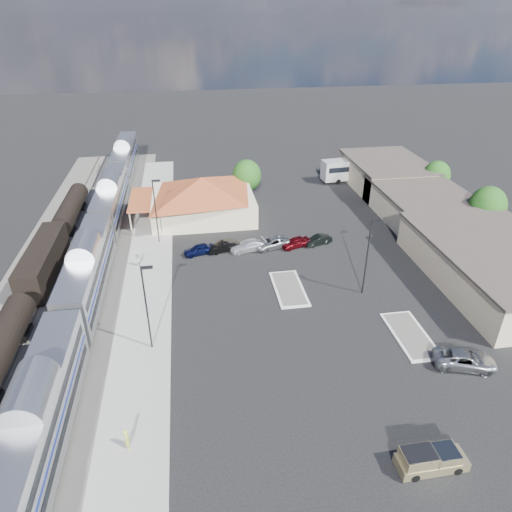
{
  "coord_description": "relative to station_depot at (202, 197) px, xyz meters",
  "views": [
    {
      "loc": [
        -6.4,
        -40.56,
        28.64
      ],
      "look_at": [
        0.7,
        5.32,
        2.8
      ],
      "focal_mm": 32.0,
      "sensor_mm": 36.0,
      "label": 1
    }
  ],
  "objects": [
    {
      "name": "person_a",
      "position": [
        -7.64,
        -41.03,
        -2.06
      ],
      "size": [
        0.59,
        0.74,
        1.78
      ],
      "primitive_type": "imported",
      "rotation": [
        0.0,
        0.0,
        1.86
      ],
      "color": "#C6D342",
      "rests_on": "platform"
    },
    {
      "name": "freight_cars",
      "position": [
        -19.44,
        -14.76,
        -1.21
      ],
      "size": [
        2.8,
        46.0,
        4.0
      ],
      "color": "black",
      "rests_on": "ground"
    },
    {
      "name": "suv",
      "position": [
        21.36,
        -36.75,
        -2.37
      ],
      "size": [
        5.99,
        4.05,
        1.53
      ],
      "primitive_type": "imported",
      "rotation": [
        0.0,
        0.0,
        1.27
      ],
      "color": "#93969A",
      "rests_on": "ground"
    },
    {
      "name": "tree_east_b",
      "position": [
        38.56,
        -12.0,
        1.09
      ],
      "size": [
        4.94,
        4.94,
        6.96
      ],
      "color": "#382314",
      "rests_on": "ground"
    },
    {
      "name": "parked_car_c",
      "position": [
        5.2,
        -12.06,
        -2.44
      ],
      "size": [
        5.1,
        2.93,
        1.39
      ],
      "primitive_type": "imported",
      "rotation": [
        0.0,
        0.0,
        -1.35
      ],
      "color": "silver",
      "rests_on": "ground"
    },
    {
      "name": "buildings_east",
      "position": [
        32.56,
        -9.72,
        -0.86
      ],
      "size": [
        14.4,
        51.4,
        4.8
      ],
      "color": "#C6B28C",
      "rests_on": "ground"
    },
    {
      "name": "tree_depot",
      "position": [
        7.56,
        6.0,
        0.89
      ],
      "size": [
        4.71,
        4.71,
        6.63
      ],
      "color": "#382314",
      "rests_on": "ground"
    },
    {
      "name": "parked_car_e",
      "position": [
        11.6,
        -12.06,
        -2.44
      ],
      "size": [
        4.38,
        2.86,
        1.39
      ],
      "primitive_type": "imported",
      "rotation": [
        0.0,
        0.0,
        -1.24
      ],
      "color": "maroon",
      "rests_on": "ground"
    },
    {
      "name": "passenger_train",
      "position": [
        -13.44,
        -19.51,
        -0.26
      ],
      "size": [
        3.0,
        104.0,
        5.55
      ],
      "color": "silver",
      "rests_on": "ground"
    },
    {
      "name": "parked_car_b",
      "position": [
        2.0,
        -11.76,
        -2.44
      ],
      "size": [
        4.46,
        2.48,
        1.39
      ],
      "primitive_type": "imported",
      "rotation": [
        0.0,
        0.0,
        -1.32
      ],
      "color": "black",
      "rests_on": "ground"
    },
    {
      "name": "platform",
      "position": [
        -7.44,
        -18.0,
        -3.04
      ],
      "size": [
        5.5,
        92.0,
        0.18
      ],
      "primitive_type": "cube",
      "color": "gray",
      "rests_on": "ground"
    },
    {
      "name": "lamp_plat_n",
      "position": [
        -6.34,
        -8.0,
        2.21
      ],
      "size": [
        1.08,
        0.25,
        9.0
      ],
      "color": "black",
      "rests_on": "ground"
    },
    {
      "name": "coach_bus",
      "position": [
        28.34,
        12.0,
        -0.82
      ],
      "size": [
        12.7,
        3.97,
        4.01
      ],
      "rotation": [
        0.0,
        0.0,
        1.67
      ],
      "color": "silver",
      "rests_on": "ground"
    },
    {
      "name": "parked_car_a",
      "position": [
        -1.2,
        -12.06,
        -2.45
      ],
      "size": [
        4.31,
        2.63,
        1.37
      ],
      "primitive_type": "imported",
      "rotation": [
        0.0,
        0.0,
        -1.3
      ],
      "color": "#0C123C",
      "rests_on": "ground"
    },
    {
      "name": "lamp_plat_s",
      "position": [
        -6.34,
        -30.0,
        2.21
      ],
      "size": [
        1.08,
        0.25,
        9.0
      ],
      "color": "black",
      "rests_on": "ground"
    },
    {
      "name": "station_depot",
      "position": [
        0.0,
        0.0,
        0.0
      ],
      "size": [
        18.35,
        12.24,
        6.2
      ],
      "color": "beige",
      "rests_on": "ground"
    },
    {
      "name": "traffic_island_north",
      "position": [
        18.56,
        -32.0,
        -3.03
      ],
      "size": [
        3.3,
        7.5,
        0.21
      ],
      "color": "silver",
      "rests_on": "ground"
    },
    {
      "name": "pickup_truck",
      "position": [
        13.48,
        -45.85,
        -2.33
      ],
      "size": [
        4.94,
        1.91,
        1.7
      ],
      "rotation": [
        0.0,
        0.0,
        1.58
      ],
      "color": "tan",
      "rests_on": "ground"
    },
    {
      "name": "tree_east_c",
      "position": [
        38.56,
        2.0,
        0.63
      ],
      "size": [
        4.41,
        4.41,
        6.21
      ],
      "color": "#382314",
      "rests_on": "ground"
    },
    {
      "name": "lamp_lot",
      "position": [
        16.66,
        -24.0,
        2.21
      ],
      "size": [
        1.08,
        0.25,
        9.0
      ],
      "color": "black",
      "rests_on": "ground"
    },
    {
      "name": "ground",
      "position": [
        4.56,
        -24.0,
        -3.13
      ],
      "size": [
        280.0,
        280.0,
        0.0
      ],
      "primitive_type": "plane",
      "color": "black",
      "rests_on": "ground"
    },
    {
      "name": "railbed",
      "position": [
        -16.44,
        -16.0,
        -3.07
      ],
      "size": [
        16.0,
        100.0,
        0.12
      ],
      "primitive_type": "cube",
      "color": "#4C4944",
      "rests_on": "ground"
    },
    {
      "name": "parked_car_d",
      "position": [
        8.4,
        -11.76,
        -2.43
      ],
      "size": [
        5.52,
        3.6,
        1.41
      ],
      "primitive_type": "imported",
      "rotation": [
        0.0,
        0.0,
        -1.3
      ],
      "color": "gray",
      "rests_on": "ground"
    },
    {
      "name": "parked_car_f",
      "position": [
        14.8,
        -11.76,
        -2.5
      ],
      "size": [
        4.08,
        2.44,
        1.27
      ],
      "primitive_type": "imported",
      "rotation": [
        0.0,
        0.0,
        -1.27
      ],
      "color": "black",
      "rests_on": "ground"
    },
    {
      "name": "traffic_island_south",
      "position": [
        8.56,
        -22.0,
        -3.03
      ],
      "size": [
        3.3,
        7.5,
        0.21
      ],
      "color": "silver",
      "rests_on": "ground"
    },
    {
      "name": "person_b",
      "position": [
        -8.85,
        -14.26,
        -2.08
      ],
      "size": [
        0.88,
        1.0,
        1.74
      ],
      "primitive_type": "imported",
      "rotation": [
        0.0,
        0.0,
        -1.86
      ],
      "color": "silver",
      "rests_on": "platform"
    }
  ]
}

